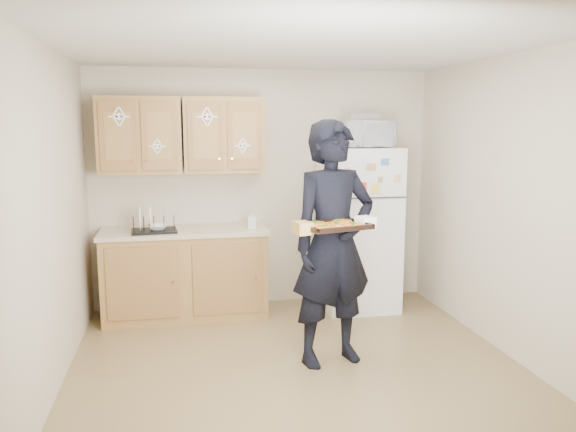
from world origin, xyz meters
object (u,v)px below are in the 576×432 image
Objects in this scene: refrigerator at (358,229)px; person at (333,244)px; baking_tray at (335,226)px; dish_rack at (154,223)px; microwave at (367,134)px.

refrigerator is 1.46m from person.
baking_tray is (-0.07, -0.29, 0.20)m from person.
person is 1.93m from dish_rack.
person reaches higher than dish_rack.
baking_tray is at bearing -123.91° from microwave.
microwave is (0.77, 1.55, 0.65)m from baking_tray.
microwave is at bearing 49.26° from baking_tray.
baking_tray is 2.09m from dish_rack.
refrigerator reaches higher than dish_rack.
baking_tray is (-0.71, -1.60, 0.33)m from refrigerator.
dish_rack is (-1.45, 1.27, -0.00)m from person.
person reaches higher than baking_tray.
dish_rack is at bearing 172.23° from microwave.
refrigerator is 3.55× the size of baking_tray.
refrigerator is at bearing 49.65° from person.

